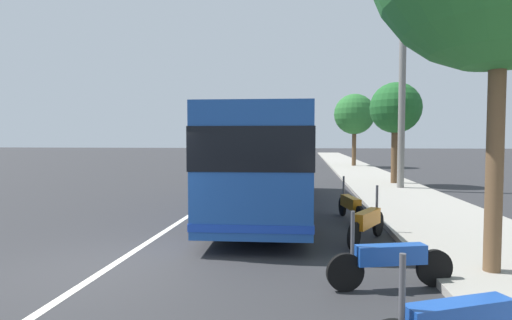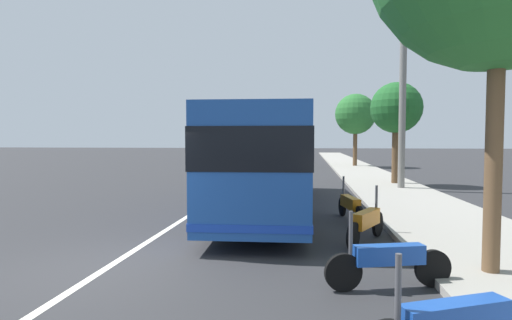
# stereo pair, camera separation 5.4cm
# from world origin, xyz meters

# --- Properties ---
(ground_plane) EXTENTS (220.00, 220.00, 0.00)m
(ground_plane) POSITION_xyz_m (0.00, 0.00, 0.00)
(ground_plane) COLOR #2D2D30
(sidewalk_curb) EXTENTS (110.00, 3.60, 0.14)m
(sidewalk_curb) POSITION_xyz_m (10.00, -7.43, 0.07)
(sidewalk_curb) COLOR #9E998E
(sidewalk_curb) RESTS_ON ground
(lane_divider_line) EXTENTS (110.00, 0.16, 0.01)m
(lane_divider_line) POSITION_xyz_m (10.00, 0.00, 0.00)
(lane_divider_line) COLOR silver
(lane_divider_line) RESTS_ON ground
(coach_bus) EXTENTS (12.14, 2.99, 3.12)m
(coach_bus) POSITION_xyz_m (6.86, -2.25, 1.77)
(coach_bus) COLOR #1E4C9E
(coach_bus) RESTS_ON ground
(motorcycle_nearest_curb) EXTENTS (0.62, 2.02, 1.25)m
(motorcycle_nearest_curb) POSITION_xyz_m (-0.41, -4.88, 0.45)
(motorcycle_nearest_curb) COLOR black
(motorcycle_nearest_curb) RESTS_ON ground
(motorcycle_angled) EXTENTS (1.94, 1.08, 1.25)m
(motorcycle_angled) POSITION_xyz_m (2.50, -4.96, 0.46)
(motorcycle_angled) COLOR black
(motorcycle_angled) RESTS_ON ground
(motorcycle_far_end) EXTENTS (2.18, 0.51, 1.24)m
(motorcycle_far_end) POSITION_xyz_m (4.95, -4.85, 0.46)
(motorcycle_far_end) COLOR black
(motorcycle_far_end) RESTS_ON ground
(car_behind_bus) EXTENTS (4.75, 2.13, 1.51)m
(car_behind_bus) POSITION_xyz_m (17.27, 1.78, 0.73)
(car_behind_bus) COLOR gray
(car_behind_bus) RESTS_ON ground
(car_oncoming) EXTENTS (4.19, 1.88, 1.48)m
(car_oncoming) POSITION_xyz_m (35.07, 2.67, 0.70)
(car_oncoming) COLOR navy
(car_oncoming) RESTS_ON ground
(roadside_tree_mid_block) EXTENTS (2.58, 2.58, 5.27)m
(roadside_tree_mid_block) POSITION_xyz_m (14.49, -8.08, 3.92)
(roadside_tree_mid_block) COLOR brown
(roadside_tree_mid_block) RESTS_ON ground
(roadside_tree_far_block) EXTENTS (3.45, 3.45, 6.29)m
(roadside_tree_far_block) POSITION_xyz_m (28.60, -7.68, 4.53)
(roadside_tree_far_block) COLOR brown
(roadside_tree_far_block) RESTS_ON ground
(utility_pole) EXTENTS (0.31, 0.31, 8.28)m
(utility_pole) POSITION_xyz_m (12.40, -7.92, 4.14)
(utility_pole) COLOR slate
(utility_pole) RESTS_ON ground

